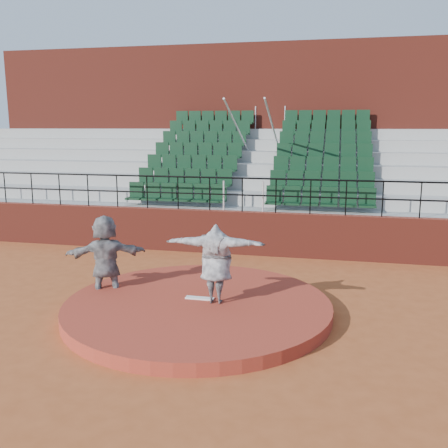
{
  "coord_description": "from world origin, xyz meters",
  "views": [
    {
      "loc": [
        2.66,
        -9.46,
        3.81
      ],
      "look_at": [
        0.0,
        2.5,
        1.4
      ],
      "focal_mm": 40.0,
      "sensor_mm": 36.0,
      "label": 1
    }
  ],
  "objects": [
    {
      "name": "fielder",
      "position": [
        -2.24,
        0.44,
        0.95
      ],
      "size": [
        1.84,
        1.23,
        1.91
      ],
      "primitive_type": "imported",
      "rotation": [
        0.0,
        0.0,
        3.56
      ],
      "color": "black",
      "rests_on": "ground"
    },
    {
      "name": "press_box_facade",
      "position": [
        0.0,
        12.6,
        3.55
      ],
      "size": [
        24.0,
        3.0,
        7.1
      ],
      "primitive_type": "cube",
      "color": "maroon",
      "rests_on": "ground"
    },
    {
      "name": "seating_deck",
      "position": [
        0.0,
        8.65,
        1.44
      ],
      "size": [
        24.0,
        5.97,
        4.63
      ],
      "color": "#9C9B96",
      "rests_on": "ground"
    },
    {
      "name": "ground",
      "position": [
        0.0,
        0.0,
        0.0
      ],
      "size": [
        90.0,
        90.0,
        0.0
      ],
      "primitive_type": "plane",
      "color": "#A34E24",
      "rests_on": "ground"
    },
    {
      "name": "pitching_rubber",
      "position": [
        0.0,
        0.15,
        0.27
      ],
      "size": [
        0.6,
        0.15,
        0.03
      ],
      "primitive_type": "cube",
      "color": "white",
      "rests_on": "pitchers_mound"
    },
    {
      "name": "pitchers_mound",
      "position": [
        0.0,
        0.0,
        0.12
      ],
      "size": [
        5.5,
        5.5,
        0.25
      ],
      "primitive_type": "cylinder",
      "color": "#9D3423",
      "rests_on": "ground"
    },
    {
      "name": "pitcher",
      "position": [
        0.38,
        0.04,
        1.07
      ],
      "size": [
        2.03,
        0.63,
        1.64
      ],
      "primitive_type": "imported",
      "rotation": [
        0.0,
        0.0,
        3.18
      ],
      "color": "black",
      "rests_on": "pitchers_mound"
    },
    {
      "name": "wall_railing",
      "position": [
        0.0,
        5.0,
        2.03
      ],
      "size": [
        24.04,
        0.05,
        1.03
      ],
      "color": "black",
      "rests_on": "boundary_wall"
    },
    {
      "name": "boundary_wall",
      "position": [
        0.0,
        5.0,
        0.65
      ],
      "size": [
        24.0,
        0.3,
        1.3
      ],
      "primitive_type": "cube",
      "color": "maroon",
      "rests_on": "ground"
    }
  ]
}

